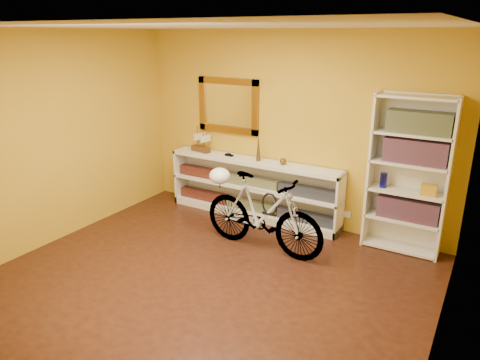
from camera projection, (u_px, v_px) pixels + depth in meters
The scene contains 24 objects.
floor at pixel (207, 281), 4.77m from camera, with size 4.50×4.00×0.01m, color black.
ceiling at pixel (200, 26), 3.94m from camera, with size 4.50×4.00×0.01m, color silver.
back_wall at pixel (289, 129), 5.99m from camera, with size 4.50×0.01×2.60m, color #BA8D1B.
left_wall at pixel (54, 139), 5.45m from camera, with size 0.01×4.00×2.60m, color #BA8D1B.
right_wall at pixel (454, 210), 3.26m from camera, with size 0.01×4.00×2.60m, color #BA8D1B.
gilt_mirror at pixel (228, 106), 6.34m from camera, with size 0.98×0.06×0.78m, color brown.
wall_socket at pixel (347, 214), 5.87m from camera, with size 0.09×0.01×0.09m, color silver.
console_unit at pixel (253, 188), 6.33m from camera, with size 2.60×0.35×0.85m, color silver, non-canonical shape.
cd_row_lower at pixel (252, 205), 6.39m from camera, with size 2.50×0.13×0.14m, color black.
cd_row_upper at pixel (253, 182), 6.28m from camera, with size 2.50×0.13×0.14m, color navy.
model_ship at pixel (200, 139), 6.57m from camera, with size 0.32×0.12×0.38m, color #3F2611, non-canonical shape.
toy_car at pixel (229, 156), 6.39m from camera, with size 0.00×0.00×0.00m, color black.
bronze_ornament at pixel (258, 147), 6.09m from camera, with size 0.07×0.07×0.39m, color #533C1C.
decorative_orb at pixel (283, 161), 5.96m from camera, with size 0.09×0.09×0.09m, color #533C1C.
bookcase at pixel (408, 176), 5.18m from camera, with size 0.90×0.30×1.90m, color silver, non-canonical shape.
book_row_a at pixel (408, 209), 5.29m from camera, with size 0.70×0.22×0.26m, color maroon.
book_row_b at pixel (416, 151), 5.06m from camera, with size 0.70×0.22×0.28m, color maroon.
book_row_c at pixel (420, 122), 4.96m from camera, with size 0.70×0.22×0.25m, color #174353.
travel_mug at pixel (383, 180), 5.33m from camera, with size 0.08×0.08×0.18m, color #14168D.
red_tin at pixel (397, 123), 5.11m from camera, with size 0.14×0.14×0.18m, color maroon.
yellow_bag at pixel (429, 190), 5.07m from camera, with size 0.17×0.11×0.13m, color gold.
bicycle at pixel (262, 214), 5.31m from camera, with size 1.64×0.42×0.96m, color silver.
helmet at pixel (220, 176), 5.52m from camera, with size 0.27×0.26×0.20m, color white.
u_lock at pixel (270, 204), 5.21m from camera, with size 0.20×0.20×0.02m, color black.
Camera 1 is at (2.44, -3.41, 2.55)m, focal length 33.08 mm.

